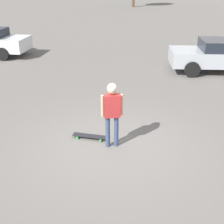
% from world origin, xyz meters
% --- Properties ---
extents(ground_plane, '(220.00, 220.00, 0.00)m').
position_xyz_m(ground_plane, '(0.00, 0.00, 0.00)').
color(ground_plane, slate).
extents(person, '(0.44, 0.40, 1.70)m').
position_xyz_m(person, '(0.00, 0.00, 1.08)').
color(person, '#38476B').
rests_on(person, ground_plane).
extents(skateboard, '(0.96, 0.45, 0.09)m').
position_xyz_m(skateboard, '(0.70, -0.03, 0.07)').
color(skateboard, '#232328').
rests_on(skateboard, ground_plane).
extents(car_parked_near, '(4.59, 3.49, 1.42)m').
position_xyz_m(car_parked_near, '(-0.88, -8.04, 0.75)').
color(car_parked_near, '#ADB2B7').
rests_on(car_parked_near, ground_plane).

